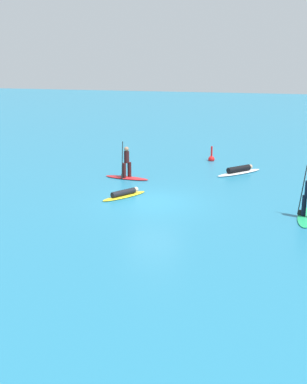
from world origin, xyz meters
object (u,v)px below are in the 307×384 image
(surfer_on_red_board, at_px, (127,170))
(surfer_on_green_board, at_px, (307,207))
(surfer_on_yellow_board, at_px, (124,194))
(marker_buoy, at_px, (211,158))
(surfer_on_white_board, at_px, (239,171))

(surfer_on_red_board, distance_m, surfer_on_green_board, 10.52)
(surfer_on_yellow_board, relative_size, marker_buoy, 2.31)
(surfer_on_yellow_board, xyz_separation_m, surfer_on_white_board, (5.19, 6.03, 0.03))
(surfer_on_red_board, bearing_deg, surfer_on_green_board, 161.80)
(surfer_on_yellow_board, xyz_separation_m, surfer_on_red_board, (-0.86, 3.46, 0.33))
(surfer_on_yellow_board, height_order, surfer_on_red_board, surfer_on_red_board)
(surfer_on_white_board, xyz_separation_m, marker_buoy, (-1.97, 3.04, -0.01))
(marker_buoy, bearing_deg, surfer_on_red_board, -125.95)
(surfer_on_yellow_board, xyz_separation_m, marker_buoy, (3.22, 9.07, 0.03))
(surfer_on_red_board, height_order, surfer_on_green_board, surfer_on_green_board)
(surfer_on_yellow_board, xyz_separation_m, surfer_on_green_board, (8.49, -1.37, 0.35))
(surfer_on_white_board, height_order, surfer_on_green_board, surfer_on_green_board)
(surfer_on_green_board, bearing_deg, surfer_on_yellow_board, 86.59)
(surfer_on_white_board, distance_m, surfer_on_red_board, 6.58)
(surfer_on_white_board, bearing_deg, surfer_on_green_board, -112.42)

